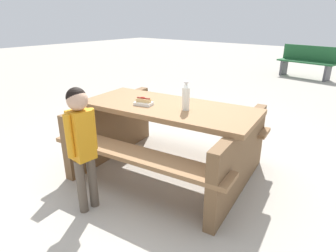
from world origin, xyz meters
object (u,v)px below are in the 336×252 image
object	(u,v)px
soda_bottle	(186,97)
park_bench_mid	(307,61)
hotdog_tray	(144,102)
child_in_coat	(81,135)
picnic_table	(168,133)

from	to	relation	value
soda_bottle	park_bench_mid	distance (m)	6.47
hotdog_tray	child_in_coat	xyz separation A→B (m)	(-0.08, 0.81, -0.08)
hotdog_tray	park_bench_mid	bearing A→B (deg)	-89.07
hotdog_tray	park_bench_mid	world-z (taller)	park_bench_mid
picnic_table	child_in_coat	size ratio (longest dim) A/B	1.82
picnic_table	hotdog_tray	bearing A→B (deg)	36.19
soda_bottle	hotdog_tray	world-z (taller)	soda_bottle
picnic_table	child_in_coat	world-z (taller)	child_in_coat
hotdog_tray	park_bench_mid	size ratio (longest dim) A/B	0.13
soda_bottle	hotdog_tray	distance (m)	0.46
soda_bottle	park_bench_mid	xyz separation A→B (m)	(0.53, -6.44, -0.43)
soda_bottle	child_in_coat	world-z (taller)	child_in_coat
picnic_table	soda_bottle	bearing A→B (deg)	177.70
soda_bottle	picnic_table	bearing A→B (deg)	-2.30
child_in_coat	park_bench_mid	distance (m)	7.39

